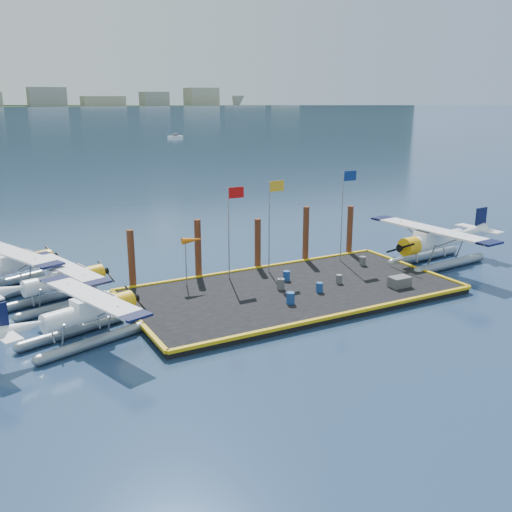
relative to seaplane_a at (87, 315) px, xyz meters
The scene contains 24 objects.
ground 12.81m from the seaplane_a, ahead, with size 4000.00×4000.00×0.00m, color navy.
dock 12.79m from the seaplane_a, ahead, with size 20.00×10.00×0.40m, color black.
dock_bumpers 12.77m from the seaplane_a, ahead, with size 20.25×10.25×0.18m, color gold, non-canonical shape.
far_backdrop 1756.69m from the seaplane_a, 81.73° to the left, with size 3050.00×2050.00×810.00m.
seaplane_a is the anchor object (origin of this frame).
seaplane_b 5.92m from the seaplane_a, 91.42° to the left, with size 7.92×8.55×3.04m.
seaplane_c 10.32m from the seaplane_a, 104.56° to the left, with size 8.76×9.27×3.36m.
seaplane_d 25.30m from the seaplane_a, ahead, with size 9.58×10.56×3.74m.
drum_0 12.15m from the seaplane_a, ahead, with size 0.47×0.47×0.66m, color #4F4F54.
drum_1 13.89m from the seaplane_a, ahead, with size 0.42×0.42×0.60m, color navy.
drum_2 15.97m from the seaplane_a, ahead, with size 0.39×0.39×0.55m, color #4F4F54.
drum_3 11.32m from the seaplane_a, ahead, with size 0.48×0.48×0.68m, color navy.
drum_4 20.12m from the seaplane_a, ahead, with size 0.44×0.44×0.62m, color #4F4F54.
drum_5 13.55m from the seaplane_a, 10.79° to the left, with size 0.45×0.45×0.63m, color navy.
crate 18.99m from the seaplane_a, ahead, with size 1.29×0.86×0.65m, color #4F4F54.
flagpole_red 11.82m from the seaplane_a, 24.25° to the left, with size 1.14×0.08×6.00m.
flagpole_yellow 14.56m from the seaplane_a, 19.28° to the left, with size 1.14×0.08×6.20m.
flagpole_blue 20.24m from the seaplane_a, 13.59° to the left, with size 1.14×0.08×6.50m.
windsock 9.20m from the seaplane_a, 31.41° to the left, with size 1.40×0.44×3.12m.
piling_0 7.60m from the seaplane_a, 56.23° to the left, with size 0.44×0.44×4.00m, color #4E2516.
piling_1 10.77m from the seaplane_a, 35.85° to the left, with size 0.44×0.44×4.20m, color #4E2516.
piling_2 14.64m from the seaplane_a, 25.47° to the left, with size 0.44×0.44×3.80m, color #4E2516.
piling_3 18.34m from the seaplane_a, 20.08° to the left, with size 0.44×0.44×4.30m, color #4E2516.
piling_4 22.13m from the seaplane_a, 16.52° to the left, with size 0.44×0.44×4.00m, color #4E2516.
Camera 1 is at (-17.96, -28.46, 11.84)m, focal length 40.00 mm.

